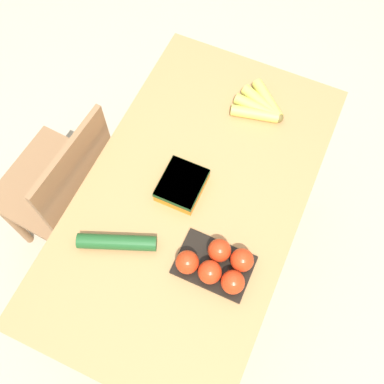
% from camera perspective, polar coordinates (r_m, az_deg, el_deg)
% --- Properties ---
extents(ground_plane, '(12.00, 12.00, 0.00)m').
position_cam_1_polar(ground_plane, '(2.20, -0.00, -8.98)').
color(ground_plane, '#B7A88E').
extents(dining_table, '(1.23, 0.70, 0.78)m').
position_cam_1_polar(dining_table, '(1.58, -0.00, -2.44)').
color(dining_table, '#B27F4C').
rests_on(dining_table, ground_plane).
extents(chair, '(0.45, 0.43, 0.90)m').
position_cam_1_polar(chair, '(1.88, -15.79, 0.35)').
color(chair, '#8E6642').
rests_on(chair, ground_plane).
extents(banana_bunch, '(0.18, 0.19, 0.04)m').
position_cam_1_polar(banana_bunch, '(1.64, 8.74, 10.67)').
color(banana_bunch, brown).
rests_on(banana_bunch, dining_table).
extents(tomato_pack, '(0.16, 0.23, 0.08)m').
position_cam_1_polar(tomato_pack, '(1.35, 3.26, -9.27)').
color(tomato_pack, black).
rests_on(tomato_pack, dining_table).
extents(carrot_bag, '(0.16, 0.13, 0.05)m').
position_cam_1_polar(carrot_bag, '(1.45, -1.30, 0.94)').
color(carrot_bag, orange).
rests_on(carrot_bag, dining_table).
extents(cucumber_near, '(0.13, 0.24, 0.05)m').
position_cam_1_polar(cucumber_near, '(1.40, -9.51, -6.30)').
color(cucumber_near, '#1E5123').
rests_on(cucumber_near, dining_table).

